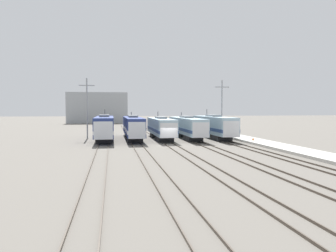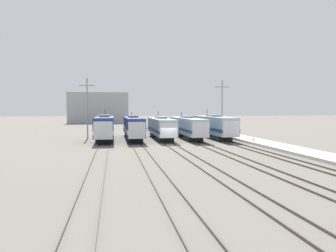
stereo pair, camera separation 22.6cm
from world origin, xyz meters
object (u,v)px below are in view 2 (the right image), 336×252
Objects in this scene: locomotive_center at (161,128)px; locomotive_center_right at (187,127)px; locomotive_far_left at (105,127)px; locomotive_far_right at (214,126)px; catenary_tower_right at (222,107)px; catenary_tower_left at (87,106)px; traffic_cone at (253,139)px; locomotive_center_left at (133,127)px.

locomotive_center_right is (4.90, 1.20, 0.03)m from locomotive_center.
locomotive_far_left is at bearing -173.59° from locomotive_center_right.
locomotive_center is at bearing -166.24° from locomotive_center_right.
catenary_tower_right reaches higher than locomotive_far_right.
locomotive_far_right is 1.72× the size of catenary_tower_left.
catenary_tower_right reaches higher than locomotive_center.
traffic_cone is at bearing -16.91° from locomotive_far_left.
locomotive_center_right is 42.25× the size of traffic_cone.
catenary_tower_left is at bearing 161.53° from locomotive_center_left.
locomotive_center is (9.79, 0.45, -0.17)m from locomotive_far_left.
catenary_tower_right is (17.22, 2.68, 3.65)m from locomotive_center_left.
locomotive_far_left is 1.05× the size of locomotive_center.
locomotive_far_right is 5.34m from catenary_tower_right.
traffic_cone is (8.82, -8.80, -1.51)m from locomotive_center_right.
locomotive_far_right is at bearing 3.53° from locomotive_center.
locomotive_center is 0.85× the size of locomotive_center_right.
locomotive_far_right is 23.19m from catenary_tower_left.
locomotive_center_right is at bearing 13.76° from locomotive_center.
locomotive_far_right reaches higher than locomotive_center_left.
catenary_tower_right is at bearing 10.42° from locomotive_far_left.
traffic_cone is (23.50, -7.15, -1.65)m from locomotive_far_left.
locomotive_center_right is at bearing 1.54° from locomotive_center_left.
traffic_cone is (13.71, -7.60, -1.48)m from locomotive_center.
catenary_tower_right reaches higher than locomotive_center_left.
catenary_tower_left is 1.00× the size of catenary_tower_right.
traffic_cone is at bearing -44.94° from locomotive_center_right.
locomotive_far_right is at bearing -6.94° from locomotive_center_right.
catenary_tower_right is at bearing 18.01° from locomotive_center_right.
catenary_tower_right reaches higher than locomotive_center_right.
locomotive_far_left is 6.26m from catenary_tower_left.
catenary_tower_left reaches higher than locomotive_far_left.
locomotive_far_right reaches higher than locomotive_center_right.
catenary_tower_right is (22.11, 4.06, 3.58)m from locomotive_far_left.
locomotive_far_right is 39.48× the size of traffic_cone.
locomotive_center is (4.90, -0.94, -0.11)m from locomotive_center_left.
locomotive_center_right is at bearing 173.06° from locomotive_far_right.
catenary_tower_right is at bearing 8.84° from locomotive_center_left.
traffic_cone is at bearing -28.99° from locomotive_center.
locomotive_center_left is 1.83× the size of catenary_tower_right.
locomotive_center_left reaches higher than locomotive_center_right.
locomotive_center_right is at bearing -7.72° from catenary_tower_left.
locomotive_far_right is (14.69, -0.33, 0.03)m from locomotive_center_left.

